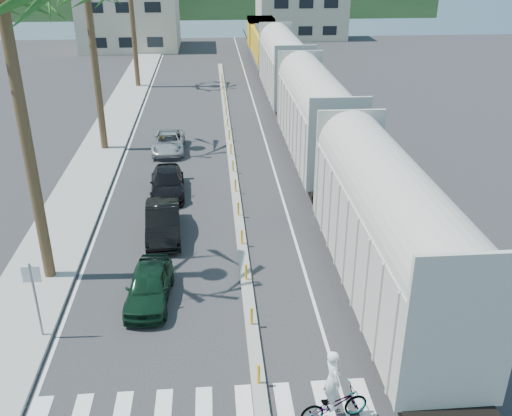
{
  "coord_description": "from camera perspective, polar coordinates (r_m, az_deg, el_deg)",
  "views": [
    {
      "loc": [
        -1.19,
        -14.64,
        12.57
      ],
      "look_at": [
        0.63,
        7.82,
        2.0
      ],
      "focal_mm": 40.0,
      "sensor_mm": 36.0,
      "label": 1
    }
  ],
  "objects": [
    {
      "name": "buildings",
      "position": [
        86.84,
        -8.54,
        19.45
      ],
      "size": [
        38.0,
        27.0,
        10.0
      ],
      "color": "#B4A68F",
      "rests_on": "ground"
    },
    {
      "name": "cyclist",
      "position": [
        17.24,
        7.78,
        -18.36
      ],
      "size": [
        1.57,
        2.36,
        2.43
      ],
      "rotation": [
        0.0,
        0.0,
        1.78
      ],
      "color": "#9EA0A5",
      "rests_on": "ground"
    },
    {
      "name": "median",
      "position": [
        36.8,
        -2.51,
        5.28
      ],
      "size": [
        0.45,
        60.0,
        0.85
      ],
      "color": "gray",
      "rests_on": "ground"
    },
    {
      "name": "rails",
      "position": [
        44.87,
        3.53,
        8.86
      ],
      "size": [
        1.56,
        100.0,
        0.06
      ],
      "color": "black",
      "rests_on": "ground"
    },
    {
      "name": "ground",
      "position": [
        19.33,
        0.01,
        -15.43
      ],
      "size": [
        140.0,
        140.0,
        0.0
      ],
      "primitive_type": "plane",
      "color": "#28282B",
      "rests_on": "ground"
    },
    {
      "name": "car_rear",
      "position": [
        38.05,
        -8.74,
        6.52
      ],
      "size": [
        2.07,
        4.42,
        1.22
      ],
      "primitive_type": "imported",
      "rotation": [
        0.0,
        0.0,
        0.0
      ],
      "color": "#AFB2B4",
      "rests_on": "ground"
    },
    {
      "name": "street_sign",
      "position": [
        20.65,
        -21.3,
        -7.68
      ],
      "size": [
        0.6,
        0.08,
        3.0
      ],
      "color": "slate",
      "rests_on": "ground"
    },
    {
      "name": "car_second",
      "position": [
        26.87,
        -9.28,
        -1.36
      ],
      "size": [
        2.13,
        4.64,
        1.46
      ],
      "primitive_type": "imported",
      "rotation": [
        0.0,
        0.0,
        0.07
      ],
      "color": "black",
      "rests_on": "ground"
    },
    {
      "name": "lane_markings",
      "position": [
        41.59,
        -5.78,
        7.42
      ],
      "size": [
        9.42,
        90.0,
        0.01
      ],
      "color": "silver",
      "rests_on": "ground"
    },
    {
      "name": "crosswalk",
      "position": [
        17.86,
        0.56,
        -19.57
      ],
      "size": [
        14.0,
        2.2,
        0.01
      ],
      "primitive_type": "cube",
      "color": "silver",
      "rests_on": "ground"
    },
    {
      "name": "car_lead",
      "position": [
        22.26,
        -10.65,
        -7.65
      ],
      "size": [
        2.0,
        4.12,
        1.35
      ],
      "primitive_type": "imported",
      "rotation": [
        0.0,
        0.0,
        -0.05
      ],
      "color": "black",
      "rests_on": "ground"
    },
    {
      "name": "freight_train",
      "position": [
        40.12,
        4.47,
        11.12
      ],
      "size": [
        3.0,
        60.94,
        5.85
      ],
      "color": "#BAB7AA",
      "rests_on": "ground"
    },
    {
      "name": "sidewalk",
      "position": [
        42.2,
        -14.5,
        7.1
      ],
      "size": [
        3.0,
        90.0,
        0.15
      ],
      "primitive_type": "cube",
      "color": "gray",
      "rests_on": "ground"
    },
    {
      "name": "car_third",
      "position": [
        31.41,
        -8.86,
        2.52
      ],
      "size": [
        2.28,
        4.65,
        1.29
      ],
      "primitive_type": "imported",
      "rotation": [
        0.0,
        0.0,
        0.05
      ],
      "color": "black",
      "rests_on": "ground"
    }
  ]
}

